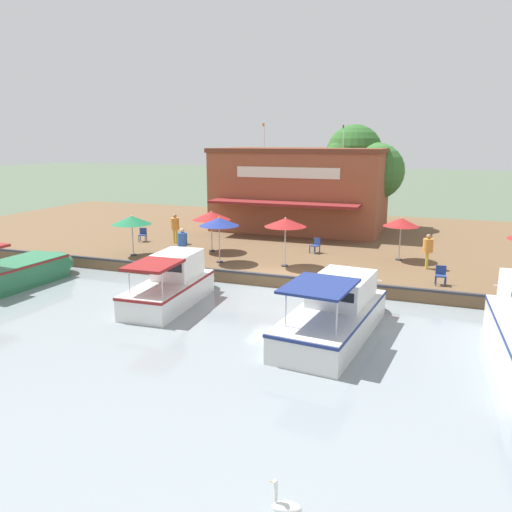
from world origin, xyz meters
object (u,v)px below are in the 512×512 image
at_px(patio_umbrella_mid_patio_right, 219,222).
at_px(cafe_chair_facing_river, 441,274).
at_px(person_near_entrance, 182,241).
at_px(tree_upstream_bank, 352,154).
at_px(patio_umbrella_mid_patio_left, 132,220).
at_px(patio_umbrella_back_row, 401,222).
at_px(person_at_quay_edge, 175,225).
at_px(waterfront_restaurant, 302,188).
at_px(motorboat_mid_row, 19,271).
at_px(motorboat_far_downstream, 339,310).
at_px(cafe_chair_back_row_seat, 316,245).
at_px(swan, 286,506).
at_px(patio_umbrella_near_quay_edge, 211,216).
at_px(tree_downstream_bank, 373,173).
at_px(cafe_chair_under_first_umbrella, 143,234).
at_px(patio_umbrella_far_corner, 285,223).
at_px(motorboat_nearest_quay, 175,283).

height_order(patio_umbrella_mid_patio_right, cafe_chair_facing_river, patio_umbrella_mid_patio_right).
height_order(person_near_entrance, tree_upstream_bank, tree_upstream_bank).
bearing_deg(person_near_entrance, patio_umbrella_mid_patio_left, -97.27).
relative_size(patio_umbrella_mid_patio_right, patio_umbrella_mid_patio_left, 1.07).
bearing_deg(patio_umbrella_back_row, patio_umbrella_mid_patio_left, -74.19).
bearing_deg(person_at_quay_edge, tree_upstream_bank, 140.56).
relative_size(waterfront_restaurant, patio_umbrella_mid_patio_right, 4.89).
height_order(motorboat_mid_row, motorboat_far_downstream, motorboat_far_downstream).
height_order(cafe_chair_back_row_seat, swan, cafe_chair_back_row_seat).
relative_size(patio_umbrella_mid_patio_left, motorboat_far_downstream, 0.30).
height_order(patio_umbrella_back_row, motorboat_mid_row, patio_umbrella_back_row).
relative_size(patio_umbrella_near_quay_edge, cafe_chair_back_row_seat, 2.77).
distance_m(patio_umbrella_mid_patio_right, patio_umbrella_near_quay_edge, 2.77).
height_order(patio_umbrella_back_row, cafe_chair_back_row_seat, patio_umbrella_back_row).
relative_size(motorboat_mid_row, swan, 9.52).
height_order(cafe_chair_facing_river, tree_downstream_bank, tree_downstream_bank).
xyz_separation_m(waterfront_restaurant, swan, (27.46, 7.18, -3.24)).
relative_size(person_near_entrance, motorboat_far_downstream, 0.24).
distance_m(patio_umbrella_back_row, cafe_chair_back_row_seat, 4.86).
bearing_deg(cafe_chair_back_row_seat, cafe_chair_facing_river, 56.67).
relative_size(patio_umbrella_mid_patio_right, cafe_chair_under_first_umbrella, 2.83).
xyz_separation_m(motorboat_mid_row, tree_downstream_bank, (-19.20, 14.00, 3.84)).
distance_m(motorboat_mid_row, tree_downstream_bank, 24.07).
xyz_separation_m(waterfront_restaurant, cafe_chair_back_row_seat, (7.95, 3.02, -2.39)).
distance_m(patio_umbrella_far_corner, motorboat_far_downstream, 7.83).
distance_m(cafe_chair_under_first_umbrella, person_near_entrance, 6.46).
height_order(patio_umbrella_mid_patio_right, motorboat_nearest_quay, patio_umbrella_mid_patio_right).
bearing_deg(patio_umbrella_near_quay_edge, motorboat_mid_row, -40.26).
distance_m(patio_umbrella_near_quay_edge, cafe_chair_back_row_seat, 6.15).
bearing_deg(motorboat_far_downstream, patio_umbrella_mid_patio_left, -115.02).
relative_size(patio_umbrella_mid_patio_left, tree_upstream_bank, 0.30).
bearing_deg(person_near_entrance, swan, 34.26).
bearing_deg(patio_umbrella_mid_patio_left, motorboat_nearest_quay, 47.58).
xyz_separation_m(cafe_chair_under_first_umbrella, cafe_chair_back_row_seat, (-0.53, 11.04, 0.00)).
xyz_separation_m(motorboat_far_downstream, swan, (9.49, 0.89, -0.60)).
bearing_deg(swan, person_near_entrance, -145.74).
distance_m(waterfront_restaurant, cafe_chair_back_row_seat, 8.83).
xyz_separation_m(motorboat_nearest_quay, tree_downstream_bank, (-18.84, 5.73, 3.72)).
bearing_deg(patio_umbrella_mid_patio_right, person_at_quay_edge, -128.17).
bearing_deg(motorboat_far_downstream, motorboat_nearest_quay, -97.71).
height_order(patio_umbrella_far_corner, motorboat_nearest_quay, patio_umbrella_far_corner).
relative_size(patio_umbrella_far_corner, motorboat_far_downstream, 0.33).
distance_m(motorboat_far_downstream, swan, 9.55).
height_order(cafe_chair_under_first_umbrella, tree_upstream_bank, tree_upstream_bank).
height_order(patio_umbrella_near_quay_edge, person_at_quay_edge, patio_umbrella_near_quay_edge).
relative_size(cafe_chair_facing_river, person_at_quay_edge, 0.47).
bearing_deg(patio_umbrella_mid_patio_right, motorboat_far_downstream, 50.96).
distance_m(waterfront_restaurant, cafe_chair_facing_river, 15.90).
height_order(patio_umbrella_mid_patio_left, person_near_entrance, patio_umbrella_mid_patio_left).
height_order(patio_umbrella_near_quay_edge, tree_upstream_bank, tree_upstream_bank).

